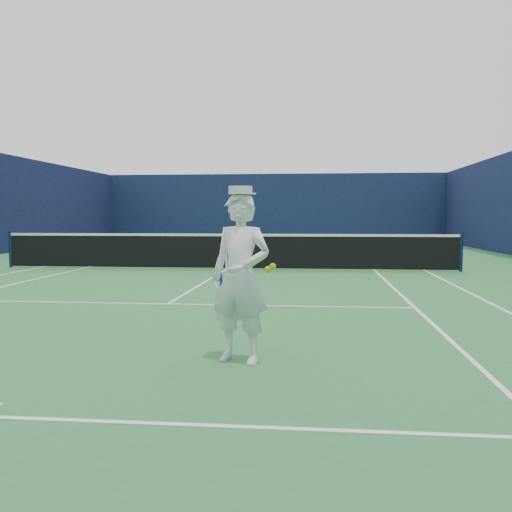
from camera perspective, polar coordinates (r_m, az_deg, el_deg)
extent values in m
plane|color=#2B7139|center=(16.06, -2.97, -1.35)|extent=(80.00, 80.00, 0.00)
cube|color=white|center=(27.83, 0.85, 0.93)|extent=(11.03, 0.06, 0.01)
cube|color=white|center=(17.76, -20.74, -1.07)|extent=(0.06, 23.83, 0.01)
cube|color=white|center=(16.14, 16.65, -1.47)|extent=(0.06, 23.83, 0.01)
cube|color=white|center=(17.18, -16.65, -1.14)|extent=(0.06, 23.77, 0.01)
cube|color=white|center=(15.94, 11.80, -1.45)|extent=(0.06, 23.77, 0.01)
cube|color=white|center=(22.38, -0.42, 0.18)|extent=(8.23, 0.06, 0.01)
cube|color=white|center=(9.83, -8.81, -4.77)|extent=(8.23, 0.06, 0.01)
cube|color=white|center=(16.06, -2.97, -1.33)|extent=(0.06, 12.80, 0.01)
cube|color=white|center=(27.68, 0.82, 0.91)|extent=(0.06, 0.30, 0.01)
cube|color=#0F1837|center=(33.89, 1.78, 4.85)|extent=(20.12, 0.12, 4.00)
cylinder|color=#141E4C|center=(18.15, -23.35, 0.64)|extent=(0.09, 0.09, 1.07)
cylinder|color=#141E4C|center=(16.29, 19.83, 0.39)|extent=(0.09, 0.09, 1.07)
cube|color=black|center=(16.02, -2.98, 0.44)|extent=(12.79, 0.02, 0.92)
cube|color=white|center=(16.00, -2.98, 2.12)|extent=(12.79, 0.04, 0.07)
cube|color=white|center=(16.02, -2.98, 0.33)|extent=(0.05, 0.03, 0.94)
imported|color=white|center=(5.81, -1.55, -2.18)|extent=(0.73, 0.60, 1.74)
cylinder|color=white|center=(5.78, -1.56, 6.60)|extent=(0.24, 0.24, 0.08)
cube|color=white|center=(5.90, -1.00, 6.26)|extent=(0.20, 0.15, 0.02)
cylinder|color=navy|center=(6.01, -3.61, -1.73)|extent=(0.06, 0.10, 0.22)
cube|color=#1E5EA6|center=(6.08, -3.52, -3.37)|extent=(0.03, 0.03, 0.14)
torus|color=#1E5EA6|center=(6.16, -3.07, -5.19)|extent=(0.31, 0.19, 0.29)
cube|color=beige|center=(6.16, -3.07, -5.19)|extent=(0.21, 0.07, 0.30)
sphere|color=#BECA16|center=(5.79, 1.20, -1.35)|extent=(0.07, 0.07, 0.07)
sphere|color=#BECA16|center=(5.78, 1.69, -1.05)|extent=(0.07, 0.07, 0.07)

